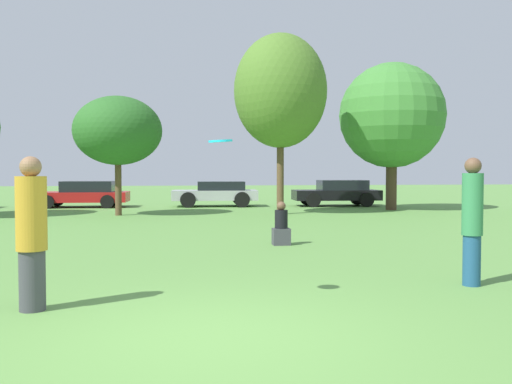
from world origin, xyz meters
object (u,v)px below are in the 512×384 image
Objects in this scene: frisbee at (220,141)px; tree_2 at (280,91)px; tree_3 at (392,116)px; parked_car_silver at (216,193)px; parked_car_black at (338,192)px; person_catcher at (472,220)px; tree_1 at (118,131)px; person_thrower at (32,233)px; parked_car_red at (84,194)px; bystander_sitting at (281,227)px.

frisbee is 0.04× the size of tree_2.
tree_3 is 1.55× the size of parked_car_silver.
frisbee is at bearing 72.00° from parked_car_black.
person_catcher is 0.42× the size of tree_1.
person_thrower is 0.41× the size of tree_1.
parked_car_black is (11.98, -0.71, 0.03)m from parked_car_red.
parked_car_red reaches higher than parked_car_silver.
parked_car_red is at bearing -71.90° from person_catcher.
parked_car_red is at bearing 112.22° from tree_1.
person_thrower reaches higher than bystander_sitting.
frisbee is 0.07× the size of tree_1.
parked_car_silver is at bearing 50.19° from tree_1.
frisbee is 20.51m from parked_car_black.
tree_3 is (4.92, 15.48, 3.09)m from person_catcher.
tree_1 is at bearing 100.53° from frisbee.
tree_3 is at bearing 157.17° from parked_car_silver.
tree_2 is 7.24m from parked_car_black.
tree_2 reaches higher than frisbee.
tree_3 reaches higher than parked_car_black.
person_thrower is 2.52m from frisbee.
tree_1 reaches higher than frisbee.
person_thrower is 1.88× the size of bystander_sitting.
tree_2 is at bearing 62.43° from person_thrower.
bystander_sitting is (1.81, 5.53, -1.64)m from frisbee.
bystander_sitting is 10.10m from tree_2.
tree_2 is (5.71, 14.42, 3.84)m from person_thrower.
frisbee is 18.46m from tree_3.
tree_3 is 14.40m from parked_car_red.
tree_2 is (-0.28, 13.80, 3.80)m from person_catcher.
tree_1 reaches higher than person_thrower.
tree_1 reaches higher than bystander_sitting.
frisbee is at bearing 4.62° from person_catcher.
person_thrower is 0.45× the size of parked_car_silver.
parked_car_red is at bearing 0.18° from parked_car_silver.
person_thrower is at bearing 178.21° from frisbee.
tree_3 is (5.20, 1.69, -0.71)m from tree_2.
tree_2 reaches higher than person_thrower.
parked_car_red is at bearing 91.43° from person_thrower.
person_thrower is at bearing 82.07° from parked_car_silver.
parked_car_red is (-6.64, 14.35, 0.23)m from bystander_sitting.
tree_1 is at bearing 85.91° from person_thrower.
person_catcher is 0.45× the size of parked_car_black.
person_thrower is 14.88m from tree_1.
parked_car_red is 6.16m from parked_car_silver.
tree_1 is 11.12m from parked_car_black.
tree_3 reaches higher than tree_1.
parked_car_red is at bearing 103.67° from frisbee.
person_catcher is 16.54m from tree_3.
person_thrower is 6.83m from bystander_sitting.
frisbee reaches higher than person_thrower.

